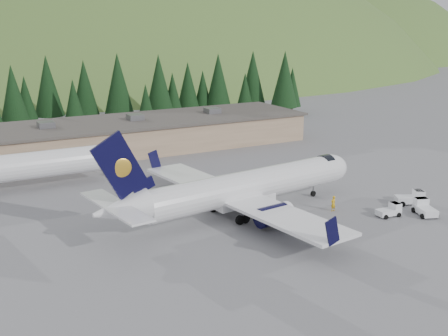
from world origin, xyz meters
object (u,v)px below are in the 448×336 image
baggage_tug_a (390,210)px  ramp_worker (333,203)px  baggage_tug_b (412,198)px  baggage_tug_c (424,208)px  airliner (242,189)px  terminal_building (108,137)px

baggage_tug_a → ramp_worker: bearing=140.7°
baggage_tug_a → baggage_tug_b: size_ratio=0.78×
baggage_tug_b → baggage_tug_c: (-1.64, -3.37, -0.01)m
baggage_tug_b → ramp_worker: bearing=-167.8°
ramp_worker → airliner: bearing=-29.2°
airliner → terminal_building: airliner is taller
baggage_tug_a → baggage_tug_c: (3.79, -1.49, 0.11)m
baggage_tug_a → baggage_tug_b: baggage_tug_b is taller
baggage_tug_c → ramp_worker: ramp_worker is taller
baggage_tug_a → terminal_building: 50.47m
baggage_tug_c → ramp_worker: bearing=75.2°
baggage_tug_c → baggage_tug_a: bearing=89.0°
baggage_tug_c → terminal_building: (-22.53, 48.31, 1.84)m
baggage_tug_b → terminal_building: bearing=145.0°
baggage_tug_a → ramp_worker: (-4.69, 4.49, 0.26)m
ramp_worker → baggage_tug_c: bearing=138.3°
baggage_tug_b → terminal_building: size_ratio=0.05×
airliner → baggage_tug_a: airliner is taller
baggage_tug_b → ramp_worker: 10.46m
airliner → baggage_tug_c: 21.28m
airliner → ramp_worker: 11.11m
baggage_tug_c → terminal_building: bearing=45.4°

